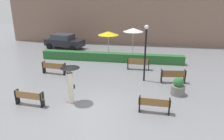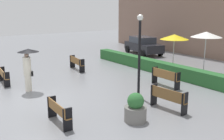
# 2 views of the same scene
# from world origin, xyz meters

# --- Properties ---
(ground_plane) EXTENTS (60.00, 60.00, 0.00)m
(ground_plane) POSITION_xyz_m (0.00, 0.00, 0.00)
(ground_plane) COLOR gray
(bench_far_right) EXTENTS (1.69, 0.54, 0.91)m
(bench_far_right) POSITION_xyz_m (4.64, 4.09, 0.54)
(bench_far_right) COLOR brown
(bench_far_right) RESTS_ON ground
(bench_near_left) EXTENTS (1.67, 0.45, 0.82)m
(bench_near_left) POSITION_xyz_m (-3.28, -0.43, 0.49)
(bench_near_left) COLOR #9E7242
(bench_near_left) RESTS_ON ground
(bench_near_right) EXTENTS (1.60, 0.40, 0.83)m
(bench_near_right) POSITION_xyz_m (3.32, -0.15, 0.50)
(bench_near_right) COLOR olive
(bench_near_right) RESTS_ON ground
(bench_far_left) EXTENTS (1.88, 0.55, 0.88)m
(bench_far_left) POSITION_xyz_m (-4.00, 4.45, 0.52)
(bench_far_left) COLOR olive
(bench_far_left) RESTS_ON ground
(bench_back_row) EXTENTS (1.77, 0.38, 0.92)m
(bench_back_row) POSITION_xyz_m (2.19, 6.48, 0.54)
(bench_back_row) COLOR olive
(bench_back_row) RESTS_ON ground
(pedestrian_with_umbrella) EXTENTS (1.04, 1.04, 2.16)m
(pedestrian_with_umbrella) POSITION_xyz_m (-1.19, 0.29, 1.43)
(pedestrian_with_umbrella) COLOR silver
(pedestrian_with_umbrella) RESTS_ON ground
(planter_pot) EXTENTS (0.82, 0.82, 1.10)m
(planter_pot) POSITION_xyz_m (4.75, 2.26, 0.48)
(planter_pot) COLOR slate
(planter_pot) RESTS_ON ground
(lamp_post) EXTENTS (0.28, 0.28, 3.84)m
(lamp_post) POSITION_xyz_m (2.71, 4.18, 2.36)
(lamp_post) COLOR black
(lamp_post) RESTS_ON ground
(patio_umbrella_yellow) EXTENTS (1.99, 1.99, 2.30)m
(patio_umbrella_yellow) POSITION_xyz_m (-0.95, 10.56, 2.12)
(patio_umbrella_yellow) COLOR silver
(patio_umbrella_yellow) RESTS_ON ground
(patio_umbrella_white) EXTENTS (1.93, 1.93, 2.65)m
(patio_umbrella_white) POSITION_xyz_m (1.41, 10.85, 2.46)
(patio_umbrella_white) COLOR silver
(patio_umbrella_white) RESTS_ON ground
(hedge_strip) EXTENTS (12.63, 0.70, 0.76)m
(hedge_strip) POSITION_xyz_m (-0.31, 8.40, 0.38)
(hedge_strip) COLOR #28602D
(hedge_strip) RESTS_ON ground
(building_facade) EXTENTS (28.00, 1.20, 9.80)m
(building_facade) POSITION_xyz_m (0.00, 16.00, 4.90)
(building_facade) COLOR #846656
(building_facade) RESTS_ON ground
(parked_car) EXTENTS (4.47, 2.64, 1.57)m
(parked_car) POSITION_xyz_m (-6.20, 12.39, 0.82)
(parked_car) COLOR black
(parked_car) RESTS_ON ground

